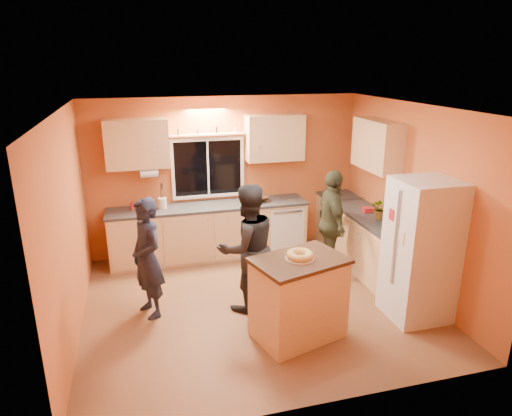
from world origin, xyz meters
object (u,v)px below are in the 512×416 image
object	(u,v)px
person_left	(147,258)
person_center	(247,248)
island	(299,297)
person_right	(332,223)
refrigerator	(421,250)

from	to	relation	value
person_left	person_center	world-z (taller)	person_center
island	person_left	bearing A→B (deg)	133.58
island	person_right	size ratio (longest dim) A/B	0.73
refrigerator	island	distance (m)	1.67
refrigerator	person_right	bearing A→B (deg)	111.65
person_center	person_left	bearing A→B (deg)	-20.93
person_center	person_right	bearing A→B (deg)	-168.86
person_left	person_right	bearing A→B (deg)	77.32
island	person_right	bearing A→B (deg)	37.92
person_left	person_right	xyz separation A→B (m)	(2.72, 0.51, 0.03)
refrigerator	person_right	size ratio (longest dim) A/B	1.11
person_left	person_right	distance (m)	2.77
island	refrigerator	bearing A→B (deg)	-14.46
person_center	island	bearing A→B (deg)	104.05
person_left	person_center	size ratio (longest dim) A/B	0.92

